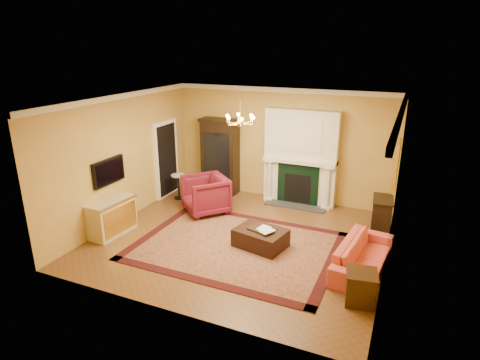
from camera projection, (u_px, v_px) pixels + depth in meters
The scene contains 26 objects.
floor at pixel (240, 239), 8.81m from camera, with size 6.00×5.50×0.02m, color brown.
ceiling at pixel (240, 100), 7.83m from camera, with size 6.00×5.50×0.02m, color silver.
wall_back at pixel (281, 145), 10.72m from camera, with size 6.00×0.02×3.00m, color gold.
wall_front at pixel (166, 226), 5.93m from camera, with size 6.00×0.02×3.00m, color gold.
wall_left at pixel (123, 158), 9.45m from camera, with size 0.02×5.50×3.00m, color gold.
wall_right at pixel (394, 194), 7.19m from camera, with size 0.02×5.50×3.00m, color gold.
fireplace at pixel (300, 160), 10.43m from camera, with size 1.90×0.70×2.50m.
crown_molding at pixel (258, 98), 8.69m from camera, with size 6.00×5.50×0.12m.
doorway at pixel (166, 159), 11.06m from camera, with size 0.08×1.05×2.10m.
tv_panel at pixel (109, 172), 8.96m from camera, with size 0.09×0.95×0.58m.
gilt_mirror at pixel (397, 165), 8.37m from camera, with size 0.06×0.76×1.05m.
chandelier at pixel (240, 121), 7.96m from camera, with size 0.63×0.55×0.53m.
oriental_rug at pixel (236, 246), 8.47m from camera, with size 4.14×3.11×0.02m, color #4C1012.
china_cabinet at pixel (220, 158), 11.28m from camera, with size 1.01×0.46×2.02m, color black.
wingback_armchair at pixel (206, 193), 10.03m from camera, with size 1.01×0.94×1.03m, color maroon.
pedestal_table at pixel (179, 185), 10.95m from camera, with size 0.39×0.39×0.69m.
commode at pixel (111, 217), 8.91m from camera, with size 0.51×1.08×0.80m, color beige.
coral_sofa at pixel (364, 251), 7.50m from camera, with size 1.94×0.57×0.76m, color #E25147.
end_table at pixel (360, 288), 6.56m from camera, with size 0.46×0.46×0.54m, color #36220E.
console_table at pixel (381, 216), 9.01m from camera, with size 0.40×0.70×0.78m, color black.
leather_ottoman at pixel (261, 238), 8.40m from camera, with size 1.01×0.74×0.38m, color black.
ottoman_tray at pixel (262, 229), 8.32m from camera, with size 0.50×0.39×0.03m, color black.
book_a at pixel (259, 221), 8.30m from camera, with size 0.22×0.03×0.29m, color gray.
book_b at pixel (264, 223), 8.20m from camera, with size 0.22×0.02×0.30m, color gray.
topiary_left at pixel (276, 148), 10.56m from camera, with size 0.16×0.16×0.43m.
topiary_right at pixel (330, 153), 10.02m from camera, with size 0.15×0.15×0.41m.
Camera 1 is at (3.15, -7.26, 4.07)m, focal length 30.00 mm.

